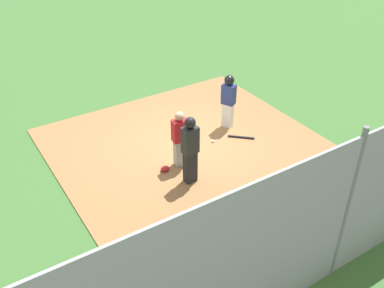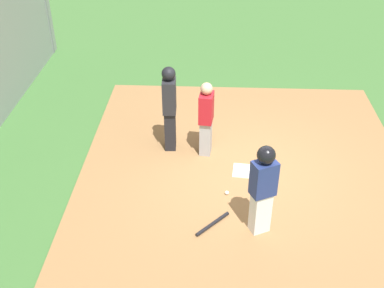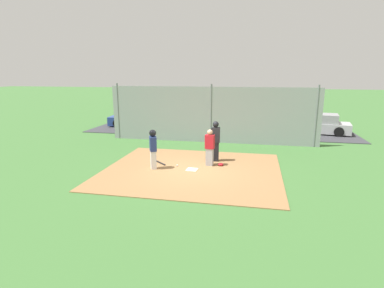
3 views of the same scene
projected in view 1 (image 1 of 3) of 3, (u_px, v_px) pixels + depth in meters
The scene contains 10 objects.
ground_plane at pixel (185, 145), 12.51m from camera, with size 140.00×140.00×0.00m, color #3D6B33.
dirt_infield at pixel (185, 144), 12.50m from camera, with size 7.20×6.40×0.03m, color olive.
home_plate at pixel (185, 144), 12.49m from camera, with size 0.44×0.44×0.02m, color white.
catcher at pixel (180, 138), 11.22m from camera, with size 0.41×0.30×1.59m.
umpire at pixel (190, 149), 10.55m from camera, with size 0.39×0.27×1.83m.
runner at pixel (228, 98), 12.81m from camera, with size 0.40×0.46×1.66m.
baseball_bat at pixel (241, 137), 12.75m from camera, with size 0.06×0.06×0.77m, color black.
catcher_mask at pixel (165, 169), 11.40m from camera, with size 0.24×0.20×0.12m, color #B21923.
baseball at pixel (213, 141), 12.55m from camera, with size 0.07×0.07×0.07m, color white.
backstop_fence at pixel (345, 211), 7.79m from camera, with size 12.00×0.10×3.35m.
Camera 1 is at (-5.45, -8.93, 6.86)m, focal length 41.10 mm.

